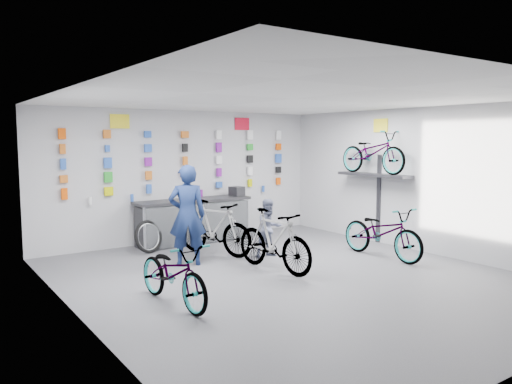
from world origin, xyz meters
TOP-DOWN VIEW (x-y plane):
  - floor at (0.00, 0.00)m, footprint 8.00×8.00m
  - ceiling at (0.00, 0.00)m, footprint 8.00×8.00m
  - wall_back at (0.00, 4.00)m, footprint 7.00×0.00m
  - wall_left at (-3.50, 0.00)m, footprint 0.00×8.00m
  - wall_right at (3.50, 0.00)m, footprint 0.00×8.00m
  - counter at (0.00, 3.54)m, footprint 2.70×0.66m
  - merch_wall at (0.02, 3.93)m, footprint 5.56×0.08m
  - wall_bracket at (3.33, 1.20)m, footprint 0.39×1.90m
  - sign_left at (-1.50, 3.98)m, footprint 0.42×0.02m
  - sign_right at (1.60, 3.98)m, footprint 0.42×0.02m
  - sign_side at (3.48, 1.20)m, footprint 0.02×0.40m
  - bike_left at (-2.25, -0.12)m, footprint 0.74×1.78m
  - bike_center at (0.02, 0.55)m, footprint 0.74×1.88m
  - bike_right at (2.38, 0.12)m, footprint 0.70×1.96m
  - bike_service at (-0.21, 2.25)m, footprint 1.16×1.91m
  - bike_wall at (3.25, 1.20)m, footprint 0.63×1.80m
  - clerk at (-1.04, 1.81)m, footprint 0.81×0.70m
  - customer at (0.59, 1.46)m, footprint 0.57×0.45m
  - spare_wheel at (-1.25, 3.17)m, footprint 0.72×0.41m
  - register at (1.16, 3.55)m, footprint 0.33×0.35m

SIDE VIEW (x-z plane):
  - floor at x=0.00m, z-range 0.00..0.00m
  - spare_wheel at x=-1.25m, z-range -0.01..0.68m
  - bike_left at x=-2.25m, z-range 0.00..0.91m
  - counter at x=0.00m, z-range -0.01..0.99m
  - bike_right at x=2.38m, z-range 0.00..1.03m
  - bike_center at x=0.02m, z-range 0.00..1.10m
  - bike_service at x=-0.21m, z-range 0.00..1.11m
  - customer at x=0.59m, z-range 0.00..1.16m
  - clerk at x=-1.04m, z-range 0.00..1.88m
  - register at x=1.16m, z-range 1.00..1.22m
  - wall_bracket at x=3.33m, z-range 0.46..2.46m
  - wall_back at x=0.00m, z-range -2.00..5.00m
  - wall_left at x=-3.50m, z-range -2.50..5.50m
  - wall_right at x=3.50m, z-range -2.50..5.50m
  - merch_wall at x=0.02m, z-range 1.04..2.60m
  - bike_wall at x=3.25m, z-range 1.58..2.53m
  - sign_side at x=3.48m, z-range 2.50..2.80m
  - sign_left at x=-1.50m, z-range 2.57..2.87m
  - sign_right at x=1.60m, z-range 2.57..2.87m
  - ceiling at x=0.00m, z-range 3.00..3.00m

